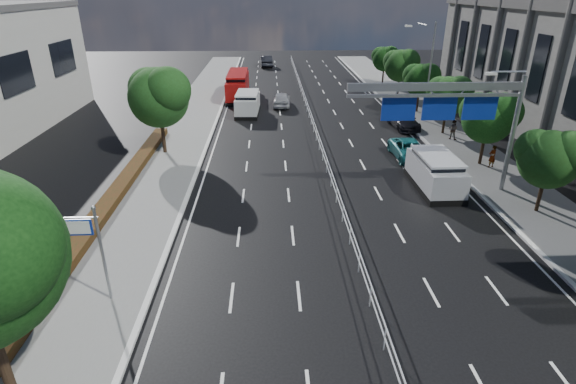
{
  "coord_description": "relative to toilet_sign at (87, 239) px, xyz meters",
  "views": [
    {
      "loc": [
        -3.9,
        -15.19,
        11.7
      ],
      "look_at": [
        -3.04,
        5.18,
        2.4
      ],
      "focal_mm": 28.0,
      "sensor_mm": 36.0,
      "label": 1
    }
  ],
  "objects": [
    {
      "name": "far_tree_e",
      "position": [
        22.2,
        21.98,
        0.61
      ],
      "size": [
        3.63,
        3.38,
        5.13
      ],
      "color": "black",
      "rests_on": "ground"
    },
    {
      "name": "pedestrian_a",
      "position": [
        22.61,
        13.78,
        -2.0
      ],
      "size": [
        0.67,
        0.54,
        1.6
      ],
      "primitive_type": "imported",
      "rotation": [
        0.0,
        0.0,
        3.45
      ],
      "color": "gray",
      "rests_on": "sidewalk_far"
    },
    {
      "name": "silver_minivan",
      "position": [
        17.45,
        10.65,
        -1.84
      ],
      "size": [
        2.33,
        5.4,
        2.24
      ],
      "rotation": [
        0.0,
        0.0,
        0.01
      ],
      "color": "black",
      "rests_on": "ground"
    },
    {
      "name": "median_fence",
      "position": [
        10.95,
        22.5,
        -2.42
      ],
      "size": [
        0.05,
        85.0,
        1.02
      ],
      "color": "silver",
      "rests_on": "ground"
    },
    {
      "name": "streetlight_far",
      "position": [
        21.46,
        26.0,
        2.27
      ],
      "size": [
        2.78,
        2.4,
        9.0
      ],
      "color": "gray",
      "rests_on": "ground"
    },
    {
      "name": "near_tree_back",
      "position": [
        -0.99,
        17.97,
        1.67
      ],
      "size": [
        4.84,
        4.51,
        6.69
      ],
      "color": "black",
      "rests_on": "ground"
    },
    {
      "name": "far_tree_f",
      "position": [
        22.2,
        29.48,
        0.55
      ],
      "size": [
        3.52,
        3.28,
        5.02
      ],
      "color": "black",
      "rests_on": "ground"
    },
    {
      "name": "toilet_sign",
      "position": [
        0.0,
        0.0,
        0.0
      ],
      "size": [
        1.62,
        0.18,
        4.34
      ],
      "color": "gray",
      "rests_on": "ground"
    },
    {
      "name": "near_car_dark",
      "position": [
        6.68,
        59.87,
        -2.1
      ],
      "size": [
        2.13,
        5.26,
        1.7
      ],
      "primitive_type": "imported",
      "rotation": [
        0.0,
        0.0,
        3.21
      ],
      "color": "black",
      "rests_on": "ground"
    },
    {
      "name": "far_tree_h",
      "position": [
        22.2,
        44.48,
        0.48
      ],
      "size": [
        3.41,
        3.18,
        4.91
      ],
      "color": "black",
      "rests_on": "ground"
    },
    {
      "name": "far_tree_d",
      "position": [
        22.2,
        14.48,
        0.74
      ],
      "size": [
        3.85,
        3.59,
        5.34
      ],
      "color": "black",
      "rests_on": "ground"
    },
    {
      "name": "near_car_silver",
      "position": [
        8.4,
        32.82,
        -2.18
      ],
      "size": [
        2.04,
        4.58,
        1.53
      ],
      "primitive_type": "imported",
      "rotation": [
        0.0,
        0.0,
        3.09
      ],
      "color": "#9D9EA4",
      "rests_on": "ground"
    },
    {
      "name": "parked_car_teal",
      "position": [
        17.45,
        16.07,
        -2.27
      ],
      "size": [
        2.34,
        4.88,
        1.34
      ],
      "primitive_type": "imported",
      "rotation": [
        0.0,
        0.0,
        0.02
      ],
      "color": "#166064",
      "rests_on": "ground"
    },
    {
      "name": "red_bus",
      "position": [
        3.45,
        37.52,
        -1.46
      ],
      "size": [
        2.3,
        9.56,
        2.86
      ],
      "rotation": [
        0.0,
        0.0,
        0.0
      ],
      "color": "black",
      "rests_on": "ground"
    },
    {
      "name": "kerb_near",
      "position": [
        1.95,
        0.0,
        -2.87
      ],
      "size": [
        0.25,
        140.0,
        0.15
      ],
      "primitive_type": "cube",
      "color": "silver",
      "rests_on": "ground"
    },
    {
      "name": "white_minivan",
      "position": [
        4.88,
        29.69,
        -1.85
      ],
      "size": [
        2.46,
        5.23,
        2.23
      ],
      "rotation": [
        0.0,
        0.0,
        -0.05
      ],
      "color": "black",
      "rests_on": "ground"
    },
    {
      "name": "ground",
      "position": [
        10.95,
        0.0,
        -2.94
      ],
      "size": [
        160.0,
        160.0,
        0.0
      ],
      "primitive_type": "plane",
      "color": "black",
      "rests_on": "ground"
    },
    {
      "name": "far_tree_g",
      "position": [
        22.2,
        36.98,
        0.81
      ],
      "size": [
        3.96,
        3.69,
        5.45
      ],
      "color": "black",
      "rests_on": "ground"
    },
    {
      "name": "parked_car_dark",
      "position": [
        19.25,
        24.27,
        -2.24
      ],
      "size": [
        2.38,
        5.0,
        1.41
      ],
      "primitive_type": "imported",
      "rotation": [
        0.0,
        0.0,
        0.09
      ],
      "color": "black",
      "rests_on": "ground"
    },
    {
      "name": "overhead_gantry",
      "position": [
        17.69,
        10.05,
        2.66
      ],
      "size": [
        10.24,
        0.38,
        7.45
      ],
      "color": "gray",
      "rests_on": "ground"
    },
    {
      "name": "pedestrian_b",
      "position": [
        22.29,
        20.27,
        -1.98
      ],
      "size": [
        1.01,
        0.97,
        1.64
      ],
      "primitive_type": "imported",
      "rotation": [
        0.0,
        0.0,
        2.52
      ],
      "color": "gray",
      "rests_on": "sidewalk_far"
    },
    {
      "name": "far_tree_c",
      "position": [
        22.2,
        6.98,
        0.48
      ],
      "size": [
        3.52,
        3.28,
        4.94
      ],
      "color": "black",
      "rests_on": "ground"
    },
    {
      "name": "kerb_far",
      "position": [
        19.95,
        0.0,
        -2.87
      ],
      "size": [
        0.25,
        140.0,
        0.15
      ],
      "primitive_type": "cube",
      "color": "silver",
      "rests_on": "ground"
    },
    {
      "name": "hedge_near",
      "position": [
        -2.35,
        5.0,
        -2.58
      ],
      "size": [
        1.0,
        36.0,
        0.44
      ],
      "primitive_type": "cube",
      "color": "black",
      "rests_on": "sidewalk_near"
    },
    {
      "name": "sidewalk_near",
      "position": [
        -0.55,
        0.0,
        -2.87
      ],
      "size": [
        5.0,
        140.0,
        0.14
      ],
      "primitive_type": "cube",
      "color": "slate",
      "rests_on": "ground"
    }
  ]
}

